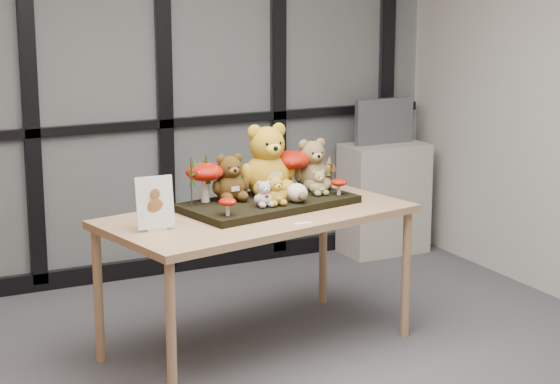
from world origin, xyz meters
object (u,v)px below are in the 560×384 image
bear_small_yellow (275,189)px  bear_white_bow (264,192)px  diorama_tray (268,203)px  mushroom_back_right (290,169)px  bear_tan_back (312,161)px  plush_cream_hedgehog (297,192)px  sign_holder (155,206)px  mushroom_back_left (205,181)px  monitor (384,121)px  mushroom_front_right (339,186)px  cabinet (384,198)px  bear_pooh_yellow (267,155)px  mushroom_front_left (228,206)px  bear_beige_small (319,181)px  display_table (257,224)px  bear_brown_medium (230,175)px

bear_small_yellow → bear_white_bow: bear_small_yellow is taller
diorama_tray → mushroom_back_right: size_ratio=3.76×
bear_white_bow → mushroom_back_right: size_ratio=0.62×
bear_tan_back → plush_cream_hedgehog: bear_tan_back is taller
bear_tan_back → sign_holder: 1.14m
mushroom_back_left → mushroom_back_right: mushroom_back_right is taller
bear_tan_back → bear_white_bow: bear_tan_back is taller
mushroom_back_left → mushroom_back_right: (0.54, 0.04, 0.01)m
bear_white_bow → monitor: (1.64, 1.41, 0.08)m
mushroom_front_right → cabinet: bearing=49.3°
bear_small_yellow → cabinet: 2.16m
bear_pooh_yellow → monitor: 1.87m
mushroom_front_left → monitor: size_ratio=0.22×
bear_beige_small → cabinet: (1.24, 1.28, -0.50)m
bear_white_bow → sign_holder: size_ratio=0.57×
bear_pooh_yellow → mushroom_back_left: size_ratio=1.85×
display_table → bear_beige_small: bearing=-2.2°
bear_pooh_yellow → mushroom_front_left: (-0.41, -0.37, -0.17)m
display_table → diorama_tray: bearing=26.6°
bear_tan_back → mushroom_front_left: bearing=-162.7°
bear_brown_medium → bear_small_yellow: 0.28m
mushroom_front_left → cabinet: size_ratio=0.13×
bear_beige_small → sign_holder: (-1.04, -0.17, 0.01)m
mushroom_back_right → mushroom_front_right: 0.31m
bear_brown_medium → mushroom_back_left: bearing=158.0°
display_table → mushroom_front_left: (-0.23, -0.14, 0.16)m
display_table → mushroom_front_left: 0.32m
mushroom_back_left → monitor: bearing=31.7°
bear_small_yellow → cabinet: bearing=30.0°
bear_white_bow → sign_holder: (-0.64, -0.06, 0.01)m
plush_cream_hedgehog → sign_holder: bearing=173.4°
mushroom_back_left → monitor: 2.22m
bear_small_yellow → mushroom_back_left: (-0.31, 0.24, 0.03)m
bear_tan_back → bear_beige_small: bear_tan_back is taller
display_table → cabinet: (1.66, 1.34, -0.31)m
bear_beige_small → bear_tan_back: bearing=63.1°
monitor → bear_white_bow: bearing=-139.4°
plush_cream_hedgehog → diorama_tray: bearing=122.9°
bear_small_yellow → bear_white_bow: (-0.07, -0.00, -0.01)m
bear_brown_medium → bear_beige_small: bear_brown_medium is taller
bear_small_yellow → mushroom_front_right: bearing=-3.8°
display_table → bear_brown_medium: (-0.08, 0.17, 0.25)m
diorama_tray → bear_brown_medium: (-0.20, 0.09, 0.16)m
mushroom_front_left → bear_pooh_yellow: bearing=42.7°
mushroom_back_right → sign_holder: (-0.94, -0.34, -0.04)m
mushroom_back_left → bear_tan_back: bearing=3.8°
bear_pooh_yellow → mushroom_back_left: (-0.39, -0.04, -0.10)m
display_table → bear_beige_small: (0.42, 0.07, 0.19)m
display_table → mushroom_front_right: (0.52, 0.02, 0.16)m
diorama_tray → monitor: size_ratio=2.05×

